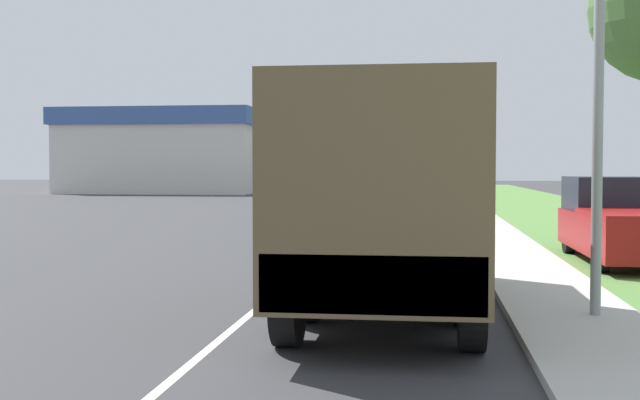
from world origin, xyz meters
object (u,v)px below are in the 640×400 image
object	(u,v)px
pickup_truck	(620,222)
lamp_post	(583,12)
military_truck	(387,195)
car_nearest_ahead	(397,219)
car_second_ahead	(323,205)

from	to	relation	value
pickup_truck	lamp_post	distance (m)	8.43
pickup_truck	military_truck	bearing A→B (deg)	-123.64
pickup_truck	lamp_post	bearing A→B (deg)	-106.74
military_truck	car_nearest_ahead	size ratio (longest dim) A/B	1.55
military_truck	pickup_truck	size ratio (longest dim) A/B	1.28
car_second_ahead	lamp_post	world-z (taller)	lamp_post
pickup_truck	car_second_ahead	bearing A→B (deg)	124.01
car_nearest_ahead	pickup_truck	xyz separation A→B (m)	(5.07, -3.63, 0.19)
military_truck	car_second_ahead	world-z (taller)	military_truck
car_second_ahead	pickup_truck	world-z (taller)	pickup_truck
military_truck	car_second_ahead	size ratio (longest dim) A/B	1.63
military_truck	car_nearest_ahead	bearing A→B (deg)	91.29
pickup_truck	lamp_post	world-z (taller)	lamp_post
car_second_ahead	military_truck	bearing A→B (deg)	-80.04
lamp_post	military_truck	bearing A→B (deg)	175.97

